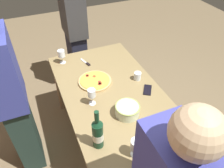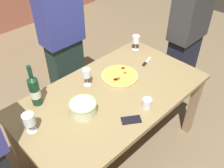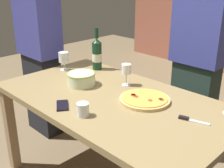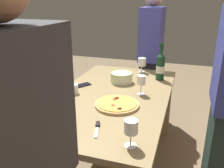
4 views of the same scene
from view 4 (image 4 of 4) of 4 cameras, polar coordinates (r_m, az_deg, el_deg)
name	(u,v)px [view 4 (image 4 of 4)]	position (r m, az deg, el deg)	size (l,w,h in m)	color
dining_table	(112,105)	(1.99, 0.00, -5.00)	(1.60, 0.90, 0.75)	olive
pizza	(117,104)	(1.75, 1.17, -4.87)	(0.32, 0.32, 0.03)	tan
serving_bowl	(122,77)	(2.21, 2.29, 1.68)	(0.21, 0.21, 0.09)	beige
wine_bottle	(161,66)	(2.31, 11.50, 4.19)	(0.08, 0.08, 0.35)	#143922
wine_glass_near_pizza	(142,63)	(2.51, 7.14, 5.05)	(0.08, 0.08, 0.15)	white
wine_glass_by_bottle	(131,128)	(1.26, 4.55, -10.46)	(0.07, 0.07, 0.15)	white
wine_glass_far_left	(141,81)	(1.93, 6.99, 0.70)	(0.07, 0.07, 0.16)	white
cup_amber	(74,89)	(1.98, -9.07, -1.15)	(0.07, 0.07, 0.08)	white
cell_phone	(83,85)	(2.16, -7.04, -0.26)	(0.07, 0.14, 0.01)	black
pizza_knife	(97,127)	(1.47, -3.54, -10.29)	(0.17, 0.07, 0.02)	silver
person_guest_left	(151,58)	(2.92, 9.19, 6.23)	(0.44, 0.24, 1.61)	black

